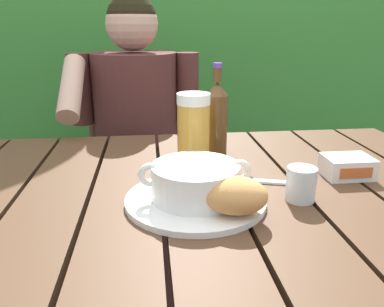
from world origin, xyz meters
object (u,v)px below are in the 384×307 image
object	(u,v)px
soup_bowl	(195,180)
table_knife	(252,180)
bread_roll	(235,195)
serving_plate	(195,200)
butter_tub	(347,167)
beer_bottle	(217,118)
person_eating	(136,131)
water_glass_small	(301,184)
chair_near_diner	(140,171)
beer_glass	(193,130)

from	to	relation	value
soup_bowl	table_knife	bearing A→B (deg)	33.17
soup_bowl	bread_roll	xyz separation A→B (m)	(0.06, -0.07, -0.00)
serving_plate	butter_tub	size ratio (longest dim) A/B	2.59
bread_roll	beer_bottle	bearing A→B (deg)	85.61
table_knife	beer_bottle	bearing A→B (deg)	104.11
soup_bowl	butter_tub	size ratio (longest dim) A/B	2.06
person_eating	water_glass_small	size ratio (longest dim) A/B	17.47
chair_near_diner	serving_plate	xyz separation A→B (m)	(0.14, -0.95, 0.30)
person_eating	butter_tub	size ratio (longest dim) A/B	11.19
beer_glass	beer_bottle	bearing A→B (deg)	44.02
soup_bowl	butter_tub	distance (m)	0.38
person_eating	beer_bottle	distance (m)	0.54
beer_bottle	table_knife	xyz separation A→B (m)	(0.05, -0.20, -0.10)
serving_plate	beer_glass	world-z (taller)	beer_glass
person_eating	bread_roll	size ratio (longest dim) A/B	8.75
person_eating	serving_plate	xyz separation A→B (m)	(0.14, -0.75, 0.06)
bread_roll	chair_near_diner	bearing A→B (deg)	101.18
chair_near_diner	table_knife	bearing A→B (deg)	-71.95
beer_glass	serving_plate	bearing A→B (deg)	-95.51
beer_glass	water_glass_small	distance (m)	0.31
soup_bowl	water_glass_small	world-z (taller)	soup_bowl
beer_bottle	serving_plate	bearing A→B (deg)	-107.45
chair_near_diner	soup_bowl	bearing A→B (deg)	-81.66
serving_plate	soup_bowl	size ratio (longest dim) A/B	1.26
soup_bowl	beer_bottle	size ratio (longest dim) A/B	0.91
water_glass_small	bread_roll	bearing A→B (deg)	-157.47
bread_roll	butter_tub	distance (m)	0.35
serving_plate	water_glass_small	xyz separation A→B (m)	(0.21, -0.01, 0.03)
soup_bowl	butter_tub	xyz separation A→B (m)	(0.37, 0.10, -0.02)
person_eating	chair_near_diner	bearing A→B (deg)	89.17
water_glass_small	beer_bottle	bearing A→B (deg)	112.09
chair_near_diner	soup_bowl	distance (m)	1.01
person_eating	beer_glass	world-z (taller)	person_eating
soup_bowl	beer_bottle	xyz separation A→B (m)	(0.09, 0.29, 0.06)
soup_bowl	person_eating	bearing A→B (deg)	100.72
beer_glass	butter_tub	world-z (taller)	beer_glass
chair_near_diner	serving_plate	distance (m)	1.00
chair_near_diner	table_knife	size ratio (longest dim) A/B	6.88
butter_tub	water_glass_small	bearing A→B (deg)	-144.64
butter_tub	table_knife	size ratio (longest dim) A/B	0.76
soup_bowl	beer_bottle	world-z (taller)	beer_bottle
chair_near_diner	butter_tub	distance (m)	1.04
bread_roll	butter_tub	size ratio (longest dim) A/B	1.28
bread_roll	beer_bottle	distance (m)	0.37
serving_plate	butter_tub	world-z (taller)	butter_tub
soup_bowl	butter_tub	bearing A→B (deg)	15.12
person_eating	serving_plate	distance (m)	0.76
beer_bottle	butter_tub	xyz separation A→B (m)	(0.28, -0.19, -0.08)
chair_near_diner	water_glass_small	size ratio (longest dim) A/B	14.07
beer_glass	butter_tub	distance (m)	0.37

